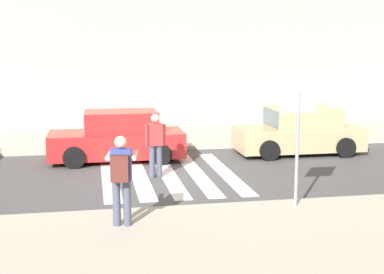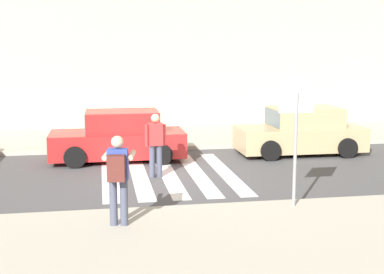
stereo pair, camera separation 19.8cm
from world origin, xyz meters
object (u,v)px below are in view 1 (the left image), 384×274
Objects in this scene: photographer_with_backpack at (121,173)px; parked_car_red at (118,138)px; pedestrian_crossing at (155,142)px; stop_sign at (298,112)px; parked_car_tan at (299,132)px.

parked_car_red is at bearing 87.78° from photographer_with_backpack.
pedestrian_crossing reaches higher than parked_car_red.
stop_sign is 4.58m from pedestrian_crossing.
pedestrian_crossing reaches higher than parked_car_tan.
stop_sign is 1.60× the size of photographer_with_backpack.
stop_sign is at bearing 9.92° from photographer_with_backpack.
photographer_with_backpack is 0.42× the size of parked_car_tan.
stop_sign is 6.61m from parked_car_tan.
parked_car_red is (0.26, 6.62, -0.44)m from photographer_with_backpack.
parked_car_red is (-3.46, 5.97, -1.43)m from stop_sign.
parked_car_tan is at bearing -0.00° from parked_car_red.
parked_car_red is (-0.89, 2.37, -0.25)m from pedestrian_crossing.
photographer_with_backpack is at bearing -133.07° from parked_car_tan.
pedestrian_crossing is 0.42× the size of parked_car_red.
pedestrian_crossing is at bearing 125.50° from stop_sign.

